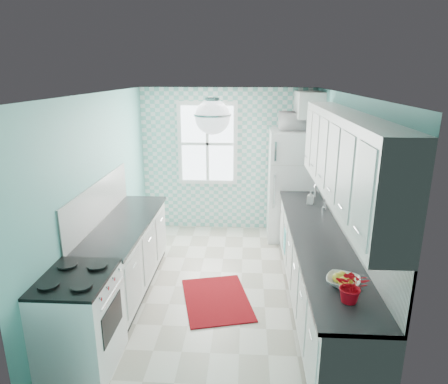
# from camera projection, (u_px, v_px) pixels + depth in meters

# --- Properties ---
(floor) EXTENTS (3.00, 4.40, 0.02)m
(floor) POSITION_uv_depth(u_px,v_px,m) (219.00, 288.00, 5.29)
(floor) COLOR beige
(floor) RESTS_ON ground
(ceiling) EXTENTS (3.00, 4.40, 0.02)m
(ceiling) POSITION_uv_depth(u_px,v_px,m) (218.00, 93.00, 4.56)
(ceiling) COLOR white
(ceiling) RESTS_ON wall_back
(wall_back) EXTENTS (3.00, 0.02, 2.50)m
(wall_back) POSITION_uv_depth(u_px,v_px,m) (228.00, 160.00, 7.04)
(wall_back) COLOR #63B2AC
(wall_back) RESTS_ON floor
(wall_front) EXTENTS (3.00, 0.02, 2.50)m
(wall_front) POSITION_uv_depth(u_px,v_px,m) (196.00, 291.00, 2.81)
(wall_front) COLOR #63B2AC
(wall_front) RESTS_ON floor
(wall_left) EXTENTS (0.02, 4.40, 2.50)m
(wall_left) POSITION_uv_depth(u_px,v_px,m) (99.00, 196.00, 5.01)
(wall_left) COLOR #63B2AC
(wall_left) RESTS_ON floor
(wall_right) EXTENTS (0.02, 4.40, 2.50)m
(wall_right) POSITION_uv_depth(u_px,v_px,m) (343.00, 200.00, 4.84)
(wall_right) COLOR #63B2AC
(wall_right) RESTS_ON floor
(accent_wall) EXTENTS (3.00, 0.01, 2.50)m
(accent_wall) POSITION_uv_depth(u_px,v_px,m) (228.00, 161.00, 7.02)
(accent_wall) COLOR #76C3B5
(accent_wall) RESTS_ON wall_back
(window) EXTENTS (1.04, 0.05, 1.44)m
(window) POSITION_uv_depth(u_px,v_px,m) (207.00, 144.00, 6.92)
(window) COLOR white
(window) RESTS_ON wall_back
(backsplash_right) EXTENTS (0.02, 3.60, 0.51)m
(backsplash_right) POSITION_uv_depth(u_px,v_px,m) (348.00, 215.00, 4.47)
(backsplash_right) COLOR white
(backsplash_right) RESTS_ON wall_right
(backsplash_left) EXTENTS (0.02, 2.15, 0.51)m
(backsplash_left) POSITION_uv_depth(u_px,v_px,m) (99.00, 202.00, 4.95)
(backsplash_left) COLOR white
(backsplash_left) RESTS_ON wall_left
(upper_cabinets_right) EXTENTS (0.33, 3.20, 0.90)m
(upper_cabinets_right) POSITION_uv_depth(u_px,v_px,m) (344.00, 157.00, 4.09)
(upper_cabinets_right) COLOR silver
(upper_cabinets_right) RESTS_ON wall_right
(upper_cabinet_fridge) EXTENTS (0.40, 0.74, 0.40)m
(upper_cabinet_fridge) POSITION_uv_depth(u_px,v_px,m) (309.00, 104.00, 6.32)
(upper_cabinet_fridge) COLOR silver
(upper_cabinet_fridge) RESTS_ON wall_right
(ceiling_light) EXTENTS (0.34, 0.34, 0.35)m
(ceiling_light) POSITION_uv_depth(u_px,v_px,m) (212.00, 117.00, 3.85)
(ceiling_light) COLOR silver
(ceiling_light) RESTS_ON ceiling
(base_cabinets_right) EXTENTS (0.60, 3.60, 0.90)m
(base_cabinets_right) POSITION_uv_depth(u_px,v_px,m) (318.00, 274.00, 4.70)
(base_cabinets_right) COLOR white
(base_cabinets_right) RESTS_ON floor
(countertop_right) EXTENTS (0.63, 3.60, 0.04)m
(countertop_right) POSITION_uv_depth(u_px,v_px,m) (319.00, 237.00, 4.57)
(countertop_right) COLOR black
(countertop_right) RESTS_ON base_cabinets_right
(base_cabinets_left) EXTENTS (0.60, 2.15, 0.90)m
(base_cabinets_left) POSITION_uv_depth(u_px,v_px,m) (126.00, 257.00, 5.15)
(base_cabinets_left) COLOR white
(base_cabinets_left) RESTS_ON floor
(countertop_left) EXTENTS (0.63, 2.15, 0.04)m
(countertop_left) POSITION_uv_depth(u_px,v_px,m) (125.00, 223.00, 5.01)
(countertop_left) COLOR black
(countertop_left) RESTS_ON base_cabinets_left
(fridge) EXTENTS (0.80, 0.79, 1.84)m
(fridge) POSITION_uv_depth(u_px,v_px,m) (292.00, 185.00, 6.69)
(fridge) COLOR silver
(fridge) RESTS_ON floor
(stove) EXTENTS (0.63, 0.79, 0.95)m
(stove) POSITION_uv_depth(u_px,v_px,m) (80.00, 321.00, 3.73)
(stove) COLOR white
(stove) RESTS_ON floor
(sink) EXTENTS (0.54, 0.45, 0.53)m
(sink) POSITION_uv_depth(u_px,v_px,m) (310.00, 211.00, 5.42)
(sink) COLOR silver
(sink) RESTS_ON countertop_right
(rug) EXTENTS (1.02, 1.26, 0.02)m
(rug) POSITION_uv_depth(u_px,v_px,m) (217.00, 299.00, 4.99)
(rug) COLOR #630C0F
(rug) RESTS_ON floor
(dish_towel) EXTENTS (0.06, 0.22, 0.34)m
(dish_towel) POSITION_uv_depth(u_px,v_px,m) (285.00, 241.00, 5.57)
(dish_towel) COLOR #62B59E
(dish_towel) RESTS_ON base_cabinets_right
(fruit_bowl) EXTENTS (0.37, 0.37, 0.07)m
(fruit_bowl) POSITION_uv_depth(u_px,v_px,m) (343.00, 281.00, 3.49)
(fruit_bowl) COLOR silver
(fruit_bowl) RESTS_ON countertop_right
(potted_plant) EXTENTS (0.31, 0.28, 0.29)m
(potted_plant) POSITION_uv_depth(u_px,v_px,m) (352.00, 286.00, 3.21)
(potted_plant) COLOR #B10507
(potted_plant) RESTS_ON countertop_right
(soap_bottle) EXTENTS (0.11, 0.11, 0.19)m
(soap_bottle) POSITION_uv_depth(u_px,v_px,m) (310.00, 197.00, 5.66)
(soap_bottle) COLOR #ADC6D1
(soap_bottle) RESTS_ON countertop_right
(microwave) EXTENTS (0.54, 0.38, 0.29)m
(microwave) POSITION_uv_depth(u_px,v_px,m) (296.00, 121.00, 6.39)
(microwave) COLOR white
(microwave) RESTS_ON fridge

